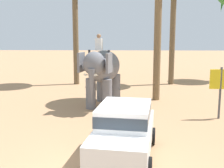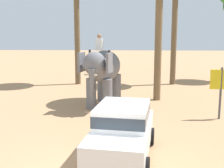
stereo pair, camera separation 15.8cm
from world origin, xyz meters
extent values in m
cube|color=white|center=(0.70, 1.10, 0.68)|extent=(2.28, 4.30, 0.76)
cube|color=white|center=(0.72, 1.20, 1.38)|extent=(1.85, 2.30, 0.64)
cube|color=#2D3842|center=(0.72, 1.20, 1.38)|extent=(1.87, 2.33, 0.35)
cylinder|color=black|center=(1.36, -0.28, 0.30)|extent=(0.27, 0.62, 0.60)
cylinder|color=black|center=(-0.32, -0.03, 0.30)|extent=(0.27, 0.62, 0.60)
cylinder|color=black|center=(1.73, 2.24, 0.30)|extent=(0.27, 0.62, 0.60)
cylinder|color=black|center=(0.05, 2.49, 0.30)|extent=(0.27, 0.62, 0.60)
ellipsoid|color=slate|center=(-0.34, 7.97, 2.15)|extent=(2.26, 3.38, 1.70)
cylinder|color=slate|center=(-0.12, 6.97, 0.80)|extent=(0.52, 0.52, 1.60)
cylinder|color=slate|center=(-0.98, 7.17, 0.80)|extent=(0.52, 0.52, 1.60)
cylinder|color=slate|center=(0.30, 8.78, 0.80)|extent=(0.52, 0.52, 1.60)
cylinder|color=slate|center=(-0.56, 8.98, 0.80)|extent=(0.52, 0.52, 1.60)
ellipsoid|color=slate|center=(-0.71, 6.39, 2.45)|extent=(1.30, 1.22, 1.20)
cube|color=slate|center=(0.02, 6.32, 2.50)|extent=(0.30, 0.81, 0.96)
cube|color=slate|center=(-1.39, 6.65, 2.50)|extent=(0.30, 0.81, 0.96)
cone|color=slate|center=(-0.81, 5.95, 1.45)|extent=(0.43, 0.43, 1.60)
cone|color=beige|center=(-0.54, 5.94, 1.95)|extent=(0.24, 0.58, 0.21)
cone|color=beige|center=(-1.05, 6.06, 1.95)|extent=(0.24, 0.58, 0.21)
cube|color=white|center=(-0.53, 7.14, 3.35)|extent=(0.39, 0.31, 0.60)
sphere|color=#8E6647|center=(-0.53, 7.14, 3.77)|extent=(0.22, 0.22, 0.22)
cylinder|color=#333338|center=(-0.03, 7.03, 2.80)|extent=(0.12, 0.12, 0.55)
cylinder|color=#333338|center=(-1.04, 7.26, 2.80)|extent=(0.12, 0.12, 0.55)
cylinder|color=brown|center=(4.48, 14.89, 4.20)|extent=(0.42, 0.42, 8.41)
cylinder|color=brown|center=(-2.87, 14.67, 4.19)|extent=(0.42, 0.42, 8.37)
cone|color=#337A38|center=(8.99, 17.68, 6.41)|extent=(0.73, 0.83, 1.69)
cylinder|color=brown|center=(2.69, 9.39, 3.98)|extent=(0.42, 0.42, 7.96)
cylinder|color=#4C4C51|center=(5.15, 5.54, 1.20)|extent=(0.10, 0.10, 2.40)
cube|color=yellow|center=(5.15, 5.54, 1.85)|extent=(1.00, 0.08, 0.90)
camera|label=1|loc=(0.60, -7.78, 3.92)|focal=47.05mm
camera|label=2|loc=(0.76, -7.78, 3.92)|focal=47.05mm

